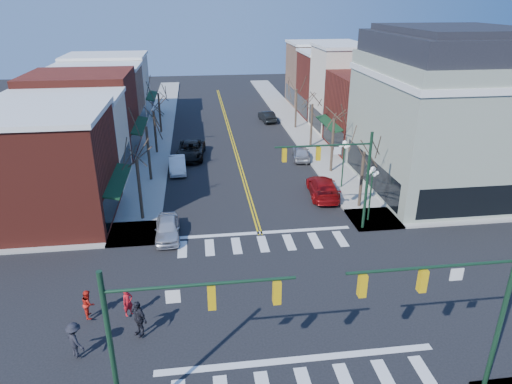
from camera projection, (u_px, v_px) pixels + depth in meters
name	position (u px, v px, depth m)	size (l,w,h in m)	color
ground	(279.00, 299.00, 25.14)	(160.00, 160.00, 0.00)	black
sidewalk_left	(148.00, 176.00, 42.29)	(3.50, 70.00, 0.15)	#9E9B93
sidewalk_right	(331.00, 168.00, 44.41)	(3.50, 70.00, 0.15)	#9E9B93
bldg_left_brick_a	(37.00, 171.00, 32.41)	(10.00, 8.50, 8.00)	maroon
bldg_left_stucco_a	(65.00, 142.00, 39.58)	(10.00, 7.00, 7.50)	beige
bldg_left_brick_b	(83.00, 115.00, 46.67)	(10.00, 9.00, 8.50)	maroon
bldg_left_tan	(99.00, 102.00, 54.33)	(10.00, 7.50, 7.80)	#A07358
bldg_left_stucco_b	(109.00, 88.00, 61.32)	(10.00, 8.00, 8.20)	beige
bldg_right_brick_a	(379.00, 112.00, 48.93)	(10.00, 8.50, 8.00)	maroon
bldg_right_stucco	(356.00, 90.00, 55.60)	(10.00, 7.00, 10.00)	beige
bldg_right_brick_b	(338.00, 85.00, 62.74)	(10.00, 8.00, 8.50)	maroon
bldg_right_tan	(322.00, 74.00, 69.93)	(10.00, 8.00, 9.00)	#A07358
victorian_corner	(446.00, 111.00, 37.75)	(12.25, 14.25, 13.30)	gray
traffic_mast_near_left	(163.00, 328.00, 15.88)	(6.60, 0.28, 7.20)	#14331E
traffic_mast_near_right	(461.00, 303.00, 17.22)	(6.60, 0.28, 7.20)	#14331E
traffic_mast_far_right	(342.00, 169.00, 30.71)	(6.60, 0.28, 7.20)	#14331E
lamppost_corner	(371.00, 185.00, 32.72)	(0.36, 0.36, 4.33)	#14331E
lamppost_midblock	(344.00, 156.00, 38.65)	(0.36, 0.36, 4.33)	#14331E
tree_left_a	(140.00, 191.00, 33.22)	(0.24, 0.24, 4.76)	#382B21
tree_left_b	(149.00, 154.00, 40.46)	(0.24, 0.24, 5.04)	#382B21
tree_left_c	(155.00, 133.00, 47.85)	(0.24, 0.24, 4.55)	#382B21
tree_left_d	(160.00, 113.00, 55.08)	(0.24, 0.24, 4.90)	#382B21
tree_right_a	(361.00, 180.00, 35.28)	(0.24, 0.24, 4.62)	#382B21
tree_right_b	(332.00, 146.00, 42.47)	(0.24, 0.24, 5.18)	#382B21
tree_right_c	(311.00, 126.00, 49.83)	(0.24, 0.24, 4.83)	#382B21
tree_right_d	(296.00, 109.00, 57.10)	(0.24, 0.24, 4.97)	#382B21
car_left_near	(167.00, 228.00, 31.39)	(1.66, 4.12, 1.40)	silver
car_left_mid	(177.00, 165.00, 43.34)	(1.52, 4.36, 1.44)	white
car_left_far	(191.00, 150.00, 47.10)	(2.72, 5.90, 1.64)	black
car_right_near	(323.00, 187.00, 37.96)	(2.24, 5.51, 1.60)	maroon
car_right_mid	(301.00, 153.00, 46.68)	(1.67, 4.14, 1.41)	#BCBCC1
car_right_far	(267.00, 116.00, 61.05)	(1.50, 4.31, 1.42)	black
pedestrian_red_a	(128.00, 302.00, 23.40)	(0.56, 0.37, 1.54)	red
pedestrian_red_b	(88.00, 303.00, 23.29)	(0.76, 0.59, 1.56)	red
pedestrian_dark_a	(138.00, 318.00, 21.95)	(1.12, 0.47, 1.91)	black
pedestrian_dark_b	(75.00, 340.00, 20.62)	(1.16, 0.67, 1.80)	black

